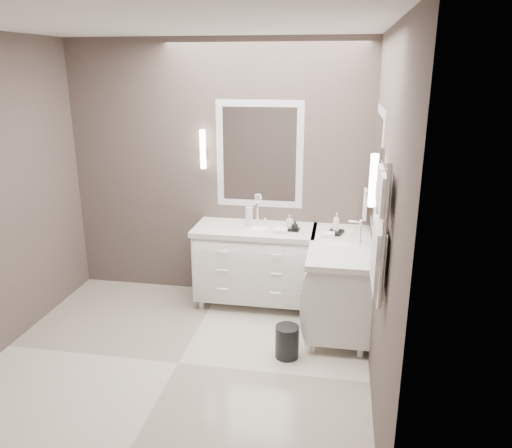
% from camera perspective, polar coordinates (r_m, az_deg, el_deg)
% --- Properties ---
extents(floor, '(3.20, 3.00, 0.01)m').
position_cam_1_polar(floor, '(4.47, -8.86, -15.48)').
color(floor, beige).
rests_on(floor, ground).
extents(ceiling, '(3.20, 3.00, 0.01)m').
position_cam_1_polar(ceiling, '(3.76, -10.94, 21.70)').
color(ceiling, white).
rests_on(ceiling, wall_back).
extents(wall_back, '(3.20, 0.01, 2.70)m').
position_cam_1_polar(wall_back, '(5.30, -4.42, 5.94)').
color(wall_back, '#4F433F').
rests_on(wall_back, floor).
extents(wall_front, '(3.20, 0.01, 2.70)m').
position_cam_1_polar(wall_front, '(2.62, -20.75, -7.65)').
color(wall_front, '#4F433F').
rests_on(wall_front, floor).
extents(wall_right, '(0.01, 3.00, 2.70)m').
position_cam_1_polar(wall_right, '(3.70, 14.39, 0.26)').
color(wall_right, '#4F433F').
rests_on(wall_right, floor).
extents(vanity_back, '(1.24, 0.59, 0.97)m').
position_cam_1_polar(vanity_back, '(5.19, -0.12, -4.22)').
color(vanity_back, white).
rests_on(vanity_back, floor).
extents(vanity_right, '(0.59, 1.24, 0.97)m').
position_cam_1_polar(vanity_right, '(4.83, 9.55, -6.24)').
color(vanity_right, white).
rests_on(vanity_right, floor).
extents(mirror_back, '(0.90, 0.02, 1.10)m').
position_cam_1_polar(mirror_back, '(5.15, 0.39, 7.92)').
color(mirror_back, white).
rests_on(mirror_back, wall_back).
extents(mirror_right, '(0.02, 0.90, 1.10)m').
position_cam_1_polar(mirror_right, '(4.42, 13.65, 5.80)').
color(mirror_right, white).
rests_on(mirror_right, wall_right).
extents(sconce_back, '(0.06, 0.06, 0.40)m').
position_cam_1_polar(sconce_back, '(5.21, -6.10, 8.41)').
color(sconce_back, white).
rests_on(sconce_back, wall_back).
extents(sconce_right, '(0.06, 0.06, 0.40)m').
position_cam_1_polar(sconce_right, '(3.84, 13.24, 4.74)').
color(sconce_right, white).
rests_on(sconce_right, wall_right).
extents(towel_bar_corner, '(0.03, 0.22, 0.30)m').
position_cam_1_polar(towel_bar_corner, '(5.06, 12.36, 2.30)').
color(towel_bar_corner, white).
rests_on(towel_bar_corner, wall_right).
extents(towel_ladder, '(0.06, 0.58, 0.90)m').
position_cam_1_polar(towel_ladder, '(3.30, 13.97, -1.03)').
color(towel_ladder, white).
rests_on(towel_ladder, wall_right).
extents(waste_bin, '(0.26, 0.26, 0.29)m').
position_cam_1_polar(waste_bin, '(4.43, 3.57, -13.27)').
color(waste_bin, black).
rests_on(waste_bin, floor).
extents(amenity_tray_back, '(0.16, 0.12, 0.02)m').
position_cam_1_polar(amenity_tray_back, '(4.99, 4.15, -0.61)').
color(amenity_tray_back, black).
rests_on(amenity_tray_back, vanity_back).
extents(amenity_tray_right, '(0.17, 0.20, 0.03)m').
position_cam_1_polar(amenity_tray_right, '(4.95, 9.10, -0.92)').
color(amenity_tray_right, black).
rests_on(amenity_tray_right, vanity_right).
extents(water_bottle, '(0.08, 0.08, 0.21)m').
position_cam_1_polar(water_bottle, '(5.04, -0.80, 0.76)').
color(water_bottle, silver).
rests_on(water_bottle, vanity_back).
extents(soap_bottle_a, '(0.06, 0.07, 0.13)m').
position_cam_1_polar(soap_bottle_a, '(4.99, 3.84, 0.30)').
color(soap_bottle_a, white).
rests_on(soap_bottle_a, amenity_tray_back).
extents(soap_bottle_b, '(0.08, 0.08, 0.09)m').
position_cam_1_polar(soap_bottle_b, '(4.94, 4.47, -0.13)').
color(soap_bottle_b, black).
rests_on(soap_bottle_b, amenity_tray_back).
extents(soap_bottle_c, '(0.07, 0.07, 0.18)m').
position_cam_1_polar(soap_bottle_c, '(4.92, 9.16, 0.21)').
color(soap_bottle_c, white).
rests_on(soap_bottle_c, amenity_tray_right).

